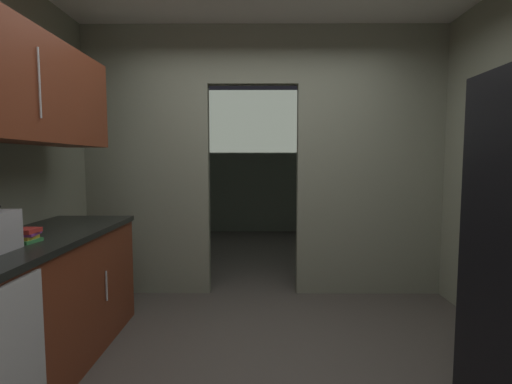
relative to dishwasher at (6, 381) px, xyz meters
The scene contains 7 objects.
ground 1.41m from the dishwasher, 29.99° to the left, with size 20.00×20.00×0.00m, color #47423D.
kitchen_partition 2.77m from the dishwasher, 62.48° to the left, with size 3.64×0.12×2.72m.
adjoining_room_shell 4.82m from the dishwasher, 75.76° to the left, with size 3.64×3.46×2.72m.
lower_cabinet_run 0.69m from the dishwasher, 118.03° to the left, with size 0.67×2.16×0.90m.
dishwasher is the anchor object (origin of this frame).
upper_cabinet_counterside 1.56m from the dishwasher, 118.03° to the left, with size 0.36×1.95×0.66m.
book_stack 0.84m from the dishwasher, 113.18° to the left, with size 0.14×0.17×0.08m.
Camera 1 is at (-0.06, -2.21, 1.38)m, focal length 26.08 mm.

